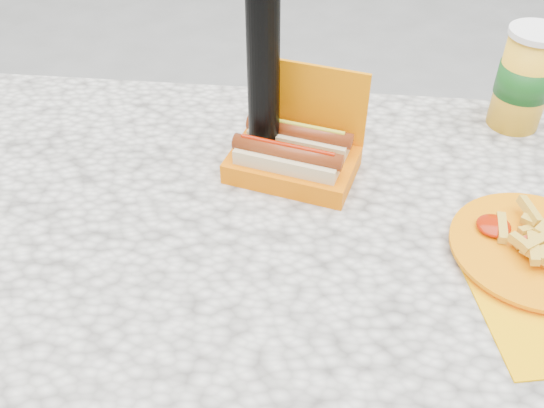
# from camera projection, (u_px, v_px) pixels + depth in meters

# --- Properties ---
(picnic_table) EXTENTS (1.20, 0.80, 0.75)m
(picnic_table) POSITION_uv_depth(u_px,v_px,m) (253.00, 274.00, 0.97)
(picnic_table) COLOR beige
(picnic_table) RESTS_ON ground
(hotdog_box) EXTENTS (0.23, 0.18, 0.16)m
(hotdog_box) POSITION_uv_depth(u_px,v_px,m) (294.00, 153.00, 0.97)
(hotdog_box) COLOR orange
(hotdog_box) RESTS_ON picnic_table
(fries_plate) EXTENTS (0.23, 0.33, 0.05)m
(fries_plate) POSITION_uv_depth(u_px,v_px,m) (536.00, 252.00, 0.84)
(fries_plate) COLOR #FCAC00
(fries_plate) RESTS_ON picnic_table
(soda_cup) EXTENTS (0.10, 0.10, 0.18)m
(soda_cup) POSITION_uv_depth(u_px,v_px,m) (525.00, 79.00, 1.04)
(soda_cup) COLOR yellow
(soda_cup) RESTS_ON picnic_table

